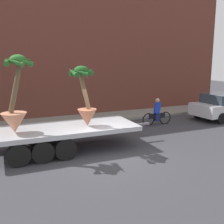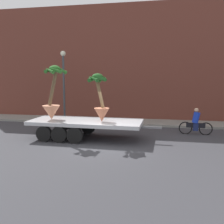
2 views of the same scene
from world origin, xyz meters
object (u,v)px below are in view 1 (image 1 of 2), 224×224
potted_palm_rear (85,99)px  potted_palm_middle (16,103)px  flatbed_trailer (58,133)px  cyclist (157,113)px

potted_palm_rear → potted_palm_middle: bearing=177.5°
potted_palm_rear → potted_palm_middle: 2.62m
flatbed_trailer → potted_palm_rear: 1.72m
potted_palm_middle → cyclist: 8.04m
flatbed_trailer → potted_palm_rear: potted_palm_rear is taller
potted_palm_rear → potted_palm_middle: (-2.62, 0.11, 0.01)m
potted_palm_rear → cyclist: potted_palm_rear is taller
potted_palm_middle → cyclist: (7.60, 2.20, -1.44)m
flatbed_trailer → cyclist: bearing=19.2°
flatbed_trailer → potted_palm_middle: bearing=-176.5°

